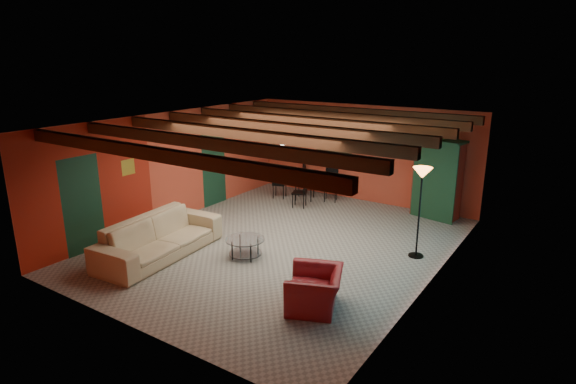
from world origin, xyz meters
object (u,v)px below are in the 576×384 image
Objects in this scene: coffee_table at (245,248)px; armchair at (315,289)px; floor_lamp at (419,213)px; vase at (305,165)px; sofa at (160,237)px; armoire at (437,180)px; potted_plant at (442,132)px; dining_table at (305,183)px.

armchair is at bearing -23.34° from coffee_table.
floor_lamp is 4.58m from vase.
floor_lamp is at bearing -61.68° from sofa.
armoire is 4.11× the size of potted_plant.
sofa is 6.89m from armoire.
vase is at bearing -159.96° from armoire.
coffee_table is at bearing -136.27° from armchair.
armchair is 6.13m from vase.
sofa is 5.11m from vase.
floor_lamp reaches higher than coffee_table.
armoire is 1.21m from potted_plant.
dining_table is (0.40, 5.05, 0.06)m from sofa.
potted_plant reaches higher than armchair.
vase is at bearing 105.03° from coffee_table.
vase reaches higher than coffee_table.
armchair reaches higher than coffee_table.
coffee_table is at bearing -106.21° from armoire.
floor_lamp is at bearing 34.17° from coffee_table.
armchair is 1.24× the size of coffee_table.
armoire reaches higher than coffee_table.
sofa is 15.70× the size of vase.
armoire is 3.62m from vase.
coffee_table is 3.60m from floor_lamp.
potted_plant reaches higher than vase.
armchair is 2.10× the size of potted_plant.
armoire reaches higher than floor_lamp.
coffee_table is at bearing -117.69° from potted_plant.
vase is (0.00, 0.00, 0.56)m from dining_table.
armoire reaches higher than dining_table.
armchair is at bearing -95.48° from sofa.
dining_table reaches higher than armchair.
sofa is 1.44× the size of armoire.
armoire reaches higher than sofa.
sofa is 5.31m from floor_lamp.
potted_plant is at bearing -40.12° from sofa.
vase reaches higher than dining_table.
coffee_table is 5.35m from armoire.
dining_table is (-1.12, 4.15, 0.26)m from coffee_table.
dining_table is 0.95× the size of floor_lamp.
armoire is at bearing 62.31° from coffee_table.
armoire is (2.46, 4.69, 0.77)m from coffee_table.
floor_lamp is at bearing 143.48° from armchair.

